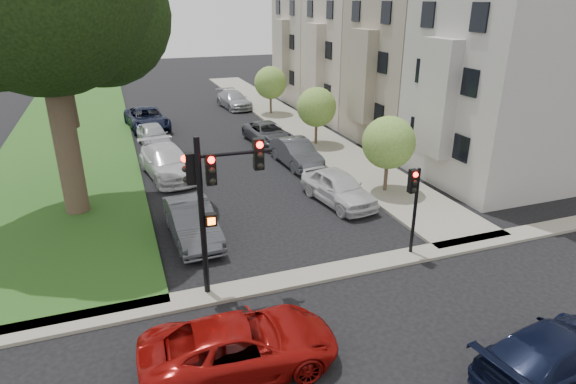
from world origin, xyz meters
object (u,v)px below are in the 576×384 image
object	(u,v)px
traffic_signal_main	(214,188)
traffic_signal_secondary	(414,196)
small_tree_b	(317,107)
car_parked_4	(234,100)
car_parked_0	(338,187)
car_parked_2	(268,133)
car_parked_8	(147,119)
small_tree_c	(270,83)
car_parked_7	(153,135)
car_parked_5	(192,222)
car_parked_6	(167,162)
small_tree_a	(389,143)
car_parked_1	(296,153)
car_cross_near	(240,345)
car_cross_far	(558,353)

from	to	relation	value
traffic_signal_main	traffic_signal_secondary	world-z (taller)	traffic_signal_main
small_tree_b	car_parked_4	xyz separation A→B (m)	(-2.22, 13.08, -1.79)
small_tree_b	car_parked_0	distance (m)	9.72
car_parked_2	car_parked_8	size ratio (longest dim) A/B	0.87
car_parked_2	car_parked_8	world-z (taller)	car_parked_8
small_tree_c	car_parked_7	xyz separation A→B (m)	(-9.96, -6.01, -1.88)
car_parked_5	car_parked_6	distance (m)	7.81
small_tree_a	traffic_signal_secondary	xyz separation A→B (m)	(-2.44, -5.81, -0.15)
small_tree_b	car_parked_2	world-z (taller)	small_tree_b
car_parked_2	car_parked_7	bearing A→B (deg)	160.49
car_parked_4	car_parked_8	size ratio (longest dim) A/B	0.88
traffic_signal_main	traffic_signal_secondary	size ratio (longest dim) A/B	1.54
car_parked_7	car_parked_0	bearing A→B (deg)	-66.01
car_parked_1	traffic_signal_main	bearing A→B (deg)	-125.26
car_parked_0	car_parked_7	size ratio (longest dim) A/B	1.07
car_parked_6	car_parked_4	bearing A→B (deg)	56.01
car_parked_4	traffic_signal_main	bearing A→B (deg)	-110.69
car_parked_8	car_parked_4	bearing A→B (deg)	25.94
car_parked_8	car_parked_7	bearing A→B (deg)	-96.75
car_parked_1	car_parked_5	distance (m)	10.11
traffic_signal_secondary	car_parked_2	world-z (taller)	traffic_signal_secondary
car_cross_near	car_parked_4	distance (m)	32.14
car_parked_1	car_parked_5	size ratio (longest dim) A/B	1.00
traffic_signal_main	car_parked_5	distance (m)	4.94
car_parked_8	small_tree_a	bearing A→B (deg)	-66.18
small_tree_b	car_parked_7	xyz separation A→B (m)	(-9.96, 3.47, -1.79)
traffic_signal_main	car_parked_2	world-z (taller)	traffic_signal_main
traffic_signal_secondary	car_cross_far	distance (m)	6.82
car_parked_2	car_parked_4	world-z (taller)	car_parked_4
car_parked_4	small_tree_c	bearing A→B (deg)	-64.11
small_tree_a	car_cross_near	distance (m)	13.73
traffic_signal_secondary	car_parked_6	size ratio (longest dim) A/B	0.62
small_tree_c	traffic_signal_secondary	size ratio (longest dim) A/B	1.14
small_tree_c	car_cross_near	bearing A→B (deg)	-109.57
car_parked_4	car_parked_5	bearing A→B (deg)	-113.54
car_cross_near	car_cross_far	xyz separation A→B (m)	(7.39, -3.00, -0.01)
car_cross_far	car_parked_0	size ratio (longest dim) A/B	1.06
small_tree_b	car_parked_2	bearing A→B (deg)	150.94
small_tree_c	car_cross_far	world-z (taller)	small_tree_c
small_tree_c	car_parked_5	xyz separation A→B (m)	(-9.79, -19.98, -1.85)
traffic_signal_secondary	car_parked_8	bearing A→B (deg)	108.37
small_tree_b	car_parked_5	world-z (taller)	small_tree_b
small_tree_a	traffic_signal_main	distance (m)	11.24
car_parked_4	car_parked_8	world-z (taller)	car_parked_8
small_tree_a	traffic_signal_secondary	distance (m)	6.31
car_cross_far	car_parked_4	bearing A→B (deg)	-8.66
car_cross_far	car_parked_5	distance (m)	12.94
traffic_signal_secondary	car_parked_4	size ratio (longest dim) A/B	0.69
small_tree_b	small_tree_c	xyz separation A→B (m)	(-0.00, 9.48, 0.09)
car_parked_8	traffic_signal_secondary	bearing A→B (deg)	-78.43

